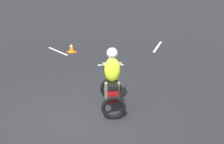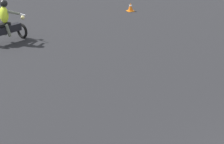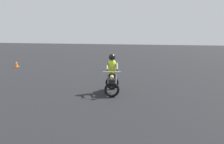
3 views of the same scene
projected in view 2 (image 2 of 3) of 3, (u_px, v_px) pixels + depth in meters
name	position (u px, v px, depth m)	size (l,w,h in m)	color
motorcycle_rider_background	(7.00, 24.00, 16.40)	(1.55, 1.06, 1.66)	black
traffic_cone_near_right	(131.00, 7.00, 21.08)	(0.32, 0.32, 0.41)	orange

